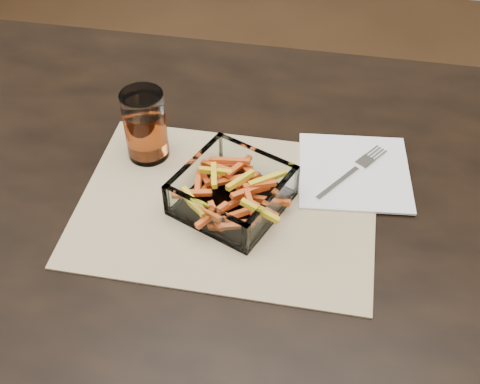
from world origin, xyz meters
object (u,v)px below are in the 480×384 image
object	(u,v)px
fork	(354,171)
glass_bowl	(232,193)
tumbler	(145,127)
dining_table	(303,248)

from	to	relation	value
fork	glass_bowl	bearing A→B (deg)	-115.30
tumbler	glass_bowl	bearing A→B (deg)	-29.14
dining_table	glass_bowl	distance (m)	0.16
glass_bowl	tumbler	bearing A→B (deg)	150.86
fork	tumbler	bearing A→B (deg)	-142.77
glass_bowl	tumbler	xyz separation A→B (m)	(-0.16, 0.09, 0.03)
dining_table	tumbler	bearing A→B (deg)	163.70
glass_bowl	dining_table	bearing A→B (deg)	4.18
dining_table	fork	xyz separation A→B (m)	(0.06, 0.09, 0.10)
dining_table	tumbler	xyz separation A→B (m)	(-0.27, 0.08, 0.15)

